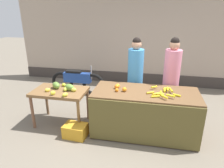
{
  "coord_description": "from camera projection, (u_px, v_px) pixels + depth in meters",
  "views": [
    {
      "loc": [
        0.45,
        -3.63,
        2.4
      ],
      "look_at": [
        -0.3,
        0.15,
        0.94
      ],
      "focal_mm": 32.6,
      "sensor_mm": 36.0,
      "label": 1
    }
  ],
  "objects": [
    {
      "name": "vendor_woman_pink_shirt",
      "position": [
        171.0,
        80.0,
        4.36
      ],
      "size": [
        0.34,
        0.34,
        1.84
      ],
      "color": "#33333D",
      "rests_on": "ground"
    },
    {
      "name": "orange_pile",
      "position": [
        119.0,
        88.0,
        3.96
      ],
      "size": [
        0.26,
        0.28,
        0.09
      ],
      "color": "orange",
      "rests_on": "fruit_stall_counter"
    },
    {
      "name": "ground_plane",
      "position": [
        125.0,
        130.0,
        4.26
      ],
      "size": [
        24.0,
        24.0,
        0.0
      ],
      "primitive_type": "plane",
      "color": "#756B5B"
    },
    {
      "name": "vendor_woman_blue_shirt",
      "position": [
        135.0,
        78.0,
        4.55
      ],
      "size": [
        0.34,
        0.34,
        1.82
      ],
      "color": "#33333D",
      "rests_on": "ground"
    },
    {
      "name": "mango_papaya_pile",
      "position": [
        62.0,
        87.0,
        4.22
      ],
      "size": [
        0.65,
        0.63,
        0.14
      ],
      "color": "yellow",
      "rests_on": "side_table_wooden"
    },
    {
      "name": "side_table_wooden",
      "position": [
        60.0,
        95.0,
        4.28
      ],
      "size": [
        1.11,
        0.69,
        0.78
      ],
      "color": "brown",
      "rests_on": "ground"
    },
    {
      "name": "fruit_stall_counter",
      "position": [
        144.0,
        113.0,
        4.02
      ],
      "size": [
        2.01,
        0.91,
        0.89
      ],
      "color": "brown",
      "rests_on": "ground"
    },
    {
      "name": "produce_crate",
      "position": [
        75.0,
        131.0,
        3.99
      ],
      "size": [
        0.46,
        0.35,
        0.26
      ],
      "primitive_type": "cube",
      "rotation": [
        0.0,
        0.0,
        -0.08
      ],
      "color": "gold",
      "rests_on": "ground"
    },
    {
      "name": "banana_bunch_pile",
      "position": [
        163.0,
        93.0,
        3.77
      ],
      "size": [
        0.62,
        0.58,
        0.07
      ],
      "color": "yellow",
      "rests_on": "fruit_stall_counter"
    },
    {
      "name": "market_wall_back",
      "position": [
        139.0,
        37.0,
        6.42
      ],
      "size": [
        7.96,
        0.23,
        3.08
      ],
      "color": "tan",
      "rests_on": "ground"
    },
    {
      "name": "parked_motorcycle",
      "position": [
        77.0,
        81.0,
        5.91
      ],
      "size": [
        1.6,
        0.18,
        0.88
      ],
      "color": "black",
      "rests_on": "ground"
    },
    {
      "name": "produce_sack",
      "position": [
        106.0,
        99.0,
        5.03
      ],
      "size": [
        0.37,
        0.31,
        0.55
      ],
      "primitive_type": "ellipsoid",
      "rotation": [
        0.0,
        0.0,
        0.02
      ],
      "color": "maroon",
      "rests_on": "ground"
    }
  ]
}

